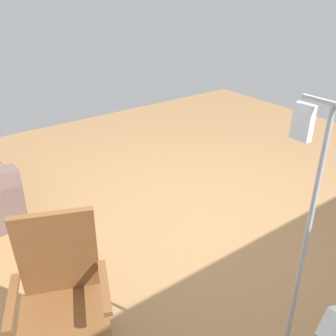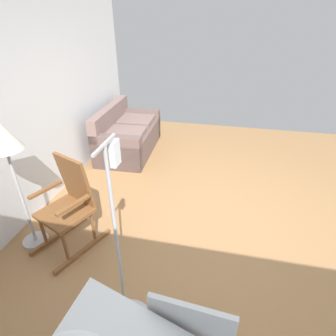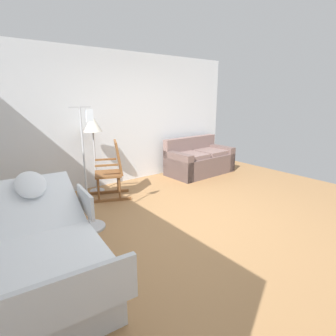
{
  "view_description": "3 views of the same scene",
  "coord_description": "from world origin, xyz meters",
  "px_view_note": "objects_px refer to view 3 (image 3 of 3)",
  "views": [
    {
      "loc": [
        -2.12,
        2.13,
        2.12
      ],
      "look_at": [
        0.21,
        0.39,
        0.66
      ],
      "focal_mm": 40.75,
      "sensor_mm": 36.0,
      "label": 1
    },
    {
      "loc": [
        -2.56,
        0.15,
        2.28
      ],
      "look_at": [
        -0.01,
        0.7,
        0.79
      ],
      "focal_mm": 28.7,
      "sensor_mm": 36.0,
      "label": 2
    },
    {
      "loc": [
        -2.56,
        -2.66,
        1.81
      ],
      "look_at": [
        -0.0,
        0.7,
        0.68
      ],
      "focal_mm": 28.59,
      "sensor_mm": 36.0,
      "label": 3
    }
  ],
  "objects_px": {
    "hospital_bed": "(46,253)",
    "iv_pole": "(89,212)",
    "rocking_chair": "(112,171)",
    "couch": "(199,161)",
    "floor_lamp": "(93,129)"
  },
  "relations": [
    {
      "from": "couch",
      "to": "iv_pole",
      "type": "bearing_deg",
      "value": -160.63
    },
    {
      "from": "rocking_chair",
      "to": "iv_pole",
      "type": "bearing_deg",
      "value": -131.58
    },
    {
      "from": "hospital_bed",
      "to": "iv_pole",
      "type": "relative_size",
      "value": 1.28
    },
    {
      "from": "rocking_chair",
      "to": "floor_lamp",
      "type": "bearing_deg",
      "value": 105.18
    },
    {
      "from": "hospital_bed",
      "to": "couch",
      "type": "bearing_deg",
      "value": 26.07
    },
    {
      "from": "couch",
      "to": "rocking_chair",
      "type": "distance_m",
      "value": 2.4
    },
    {
      "from": "hospital_bed",
      "to": "rocking_chair",
      "type": "bearing_deg",
      "value": 47.76
    },
    {
      "from": "couch",
      "to": "iv_pole",
      "type": "relative_size",
      "value": 0.96
    },
    {
      "from": "hospital_bed",
      "to": "couch",
      "type": "distance_m",
      "value": 4.4
    },
    {
      "from": "rocking_chair",
      "to": "iv_pole",
      "type": "height_order",
      "value": "iv_pole"
    },
    {
      "from": "hospital_bed",
      "to": "rocking_chair",
      "type": "relative_size",
      "value": 2.06
    },
    {
      "from": "floor_lamp",
      "to": "hospital_bed",
      "type": "bearing_deg",
      "value": -123.48
    },
    {
      "from": "hospital_bed",
      "to": "iv_pole",
      "type": "xyz_separation_m",
      "value": [
        0.75,
        0.81,
        -0.05
      ]
    },
    {
      "from": "hospital_bed",
      "to": "rocking_chair",
      "type": "distance_m",
      "value": 2.33
    },
    {
      "from": "iv_pole",
      "to": "rocking_chair",
      "type": "bearing_deg",
      "value": 48.42
    }
  ]
}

